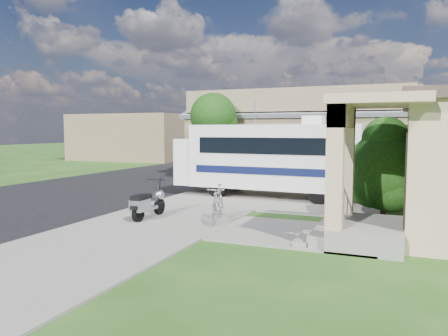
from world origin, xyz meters
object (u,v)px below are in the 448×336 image
at_px(pickup_truck, 206,160).
at_px(garden_hose, 327,228).
at_px(scooter, 147,204).
at_px(van, 238,152).
at_px(shrub, 387,168).
at_px(motorhome, 270,157).
at_px(bicycle, 218,206).

relative_size(pickup_truck, garden_hose, 13.71).
bearing_deg(scooter, garden_hose, 5.70).
bearing_deg(scooter, van, 102.57).
bearing_deg(garden_hose, scooter, -173.10).
bearing_deg(shrub, motorhome, 145.67).
bearing_deg(van, pickup_truck, -95.59).
bearing_deg(garden_hose, shrub, 56.26).
xyz_separation_m(motorhome, scooter, (-2.06, -5.68, -1.10)).
relative_size(motorhome, bicycle, 4.24).
distance_m(motorhome, shrub, 5.35).
relative_size(bicycle, van, 0.27).
xyz_separation_m(shrub, scooter, (-6.48, -2.66, -1.05)).
height_order(pickup_truck, van, van).
height_order(motorhome, garden_hose, motorhome).
xyz_separation_m(motorhome, van, (-7.31, 15.75, -0.66)).
xyz_separation_m(bicycle, garden_hose, (3.04, 0.21, -0.43)).
bearing_deg(bicycle, motorhome, 76.53).
bearing_deg(garden_hose, van, 116.48).
bearing_deg(van, garden_hose, -72.94).
relative_size(motorhome, scooter, 4.29).
distance_m(bicycle, pickup_truck, 15.62).
distance_m(shrub, scooter, 7.09).
bearing_deg(scooter, pickup_truck, 107.14).
bearing_deg(motorhome, scooter, -108.48).
bearing_deg(shrub, van, 122.01).
relative_size(scooter, garden_hose, 4.37).
xyz_separation_m(pickup_truck, garden_hose, (9.90, -13.82, -0.66)).
distance_m(motorhome, bicycle, 5.38).
relative_size(scooter, bicycle, 0.99).
xyz_separation_m(motorhome, shrub, (4.42, -3.02, -0.05)).
relative_size(van, garden_hose, 16.68).
bearing_deg(garden_hose, motorhome, 121.09).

